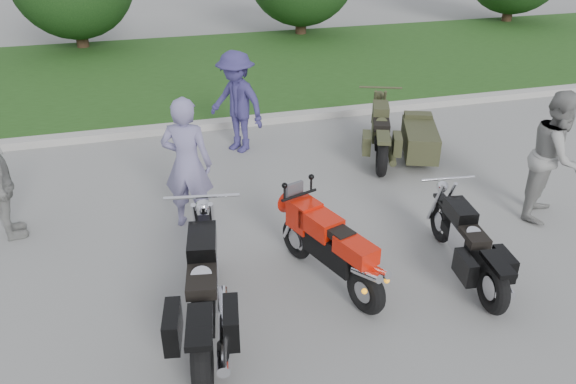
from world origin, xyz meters
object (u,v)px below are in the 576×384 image
object	(u,v)px
person_grey	(556,156)
sportbike_red	(332,247)
cruiser_right	(469,248)
cruiser_left	(204,295)
person_stripe	(187,164)
person_back	(0,185)
cruiser_sidecar	(403,138)
person_denim	(237,102)

from	to	relation	value
person_grey	sportbike_red	bearing A→B (deg)	149.30
sportbike_red	cruiser_right	size ratio (longest dim) A/B	0.87
cruiser_left	person_stripe	xyz separation A→B (m)	(0.14, 2.34, 0.47)
cruiser_left	person_back	distance (m)	3.60
person_stripe	person_grey	xyz separation A→B (m)	(5.13, -1.13, -0.01)
cruiser_sidecar	person_grey	distance (m)	2.72
cruiser_left	person_back	world-z (taller)	person_back
sportbike_red	person_denim	distance (m)	4.42
cruiser_right	person_back	world-z (taller)	person_back
sportbike_red	person_stripe	bearing A→B (deg)	108.38
cruiser_right	person_stripe	world-z (taller)	person_stripe
cruiser_sidecar	person_stripe	xyz separation A→B (m)	(-3.96, -1.27, 0.55)
person_back	cruiser_left	bearing A→B (deg)	-153.95
person_stripe	person_back	size ratio (longest dim) A/B	1.20
sportbike_red	person_stripe	world-z (taller)	person_stripe
cruiser_left	cruiser_sidecar	distance (m)	5.46
cruiser_sidecar	person_grey	bearing A→B (deg)	-42.59
cruiser_sidecar	person_stripe	world-z (taller)	person_stripe
person_grey	person_stripe	bearing A→B (deg)	125.14
cruiser_left	cruiser_sidecar	xyz separation A→B (m)	(4.10, 3.60, -0.08)
cruiser_right	person_denim	size ratio (longest dim) A/B	1.13
person_grey	person_denim	xyz separation A→B (m)	(-3.94, 3.63, -0.02)
person_stripe	person_back	xyz separation A→B (m)	(-2.48, 0.37, -0.16)
sportbike_red	person_back	world-z (taller)	person_back
sportbike_red	person_stripe	xyz separation A→B (m)	(-1.46, 1.89, 0.43)
person_denim	cruiser_left	bearing A→B (deg)	-51.93
person_stripe	person_denim	world-z (taller)	person_stripe
sportbike_red	cruiser_right	world-z (taller)	sportbike_red
sportbike_red	person_stripe	distance (m)	2.43
cruiser_left	person_stripe	world-z (taller)	person_stripe
person_denim	sportbike_red	bearing A→B (deg)	-33.06
cruiser_sidecar	person_back	bearing A→B (deg)	-150.57
person_stripe	person_denim	distance (m)	2.76
sportbike_red	person_back	distance (m)	4.55
cruiser_sidecar	person_denim	bearing A→B (deg)	177.62
cruiser_sidecar	person_stripe	size ratio (longest dim) A/B	1.14
sportbike_red	person_back	bearing A→B (deg)	130.85
person_grey	person_denim	size ratio (longest dim) A/B	1.02
sportbike_red	person_denim	xyz separation A→B (m)	(-0.28, 4.39, 0.40)
cruiser_right	person_stripe	bearing A→B (deg)	152.36
sportbike_red	person_denim	bearing A→B (deg)	74.29
sportbike_red	person_grey	xyz separation A→B (m)	(3.67, 0.76, 0.42)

